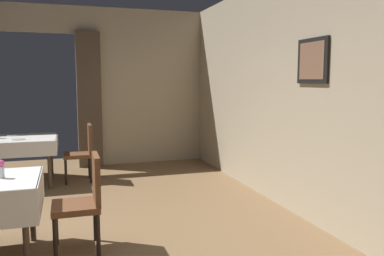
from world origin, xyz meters
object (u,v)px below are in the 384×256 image
Objects in this scene: chair_far_right at (83,150)px; flower_vase_mid at (1,168)px; chair_mid_right at (84,198)px; plate_far_b at (13,135)px; plate_far_d at (18,139)px; dining_table_far at (9,143)px.

flower_vase_mid is (-0.82, -2.71, 0.33)m from chair_far_right.
chair_far_right is at bearing 73.15° from flower_vase_mid.
plate_far_b is at bearing 107.43° from chair_mid_right.
plate_far_d is at bearing 107.95° from chair_mid_right.
chair_far_right is (1.09, -0.05, -0.15)m from dining_table_far.
chair_mid_right is 4.79× the size of plate_far_d.
flower_vase_mid is at bearing -84.34° from dining_table_far.
chair_far_right is 4.79× the size of plate_far_d.
plate_far_d is at bearing -169.34° from chair_far_right.
chair_mid_right is at bearing -70.52° from dining_table_far.
plate_far_b is (-0.25, 3.04, -0.09)m from flower_vase_mid.
chair_mid_right reaches higher than plate_far_d.
chair_far_right reaches higher than flower_vase_mid.
chair_far_right is at bearing 10.66° from plate_far_d.
dining_table_far is 2.78m from flower_vase_mid.
flower_vase_mid is at bearing 176.01° from chair_mid_right.
flower_vase_mid reaches higher than dining_table_far.
chair_mid_right is 1.00× the size of chair_far_right.
chair_mid_right is at bearing -3.99° from flower_vase_mid.
dining_table_far is at bearing 109.48° from chair_mid_right.
chair_mid_right reaches higher than plate_far_b.
flower_vase_mid is 0.88× the size of plate_far_d.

